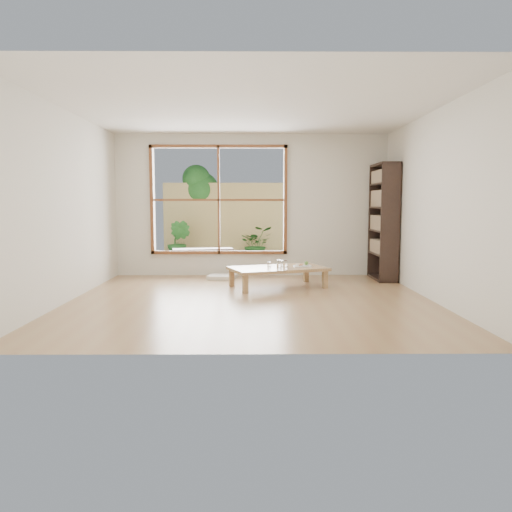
# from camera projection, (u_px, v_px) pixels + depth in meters

# --- Properties ---
(ground) EXTENTS (5.00, 5.00, 0.00)m
(ground) POSITION_uv_depth(u_px,v_px,m) (251.00, 300.00, 6.92)
(ground) COLOR #9D7A4E
(ground) RESTS_ON ground
(low_table) EXTENTS (1.67, 1.28, 0.32)m
(low_table) POSITION_uv_depth(u_px,v_px,m) (278.00, 270.00, 7.95)
(low_table) COLOR tan
(low_table) RESTS_ON ground
(floor_cushion) EXTENTS (0.54, 0.54, 0.07)m
(floor_cushion) POSITION_uv_depth(u_px,v_px,m) (222.00, 277.00, 8.90)
(floor_cushion) COLOR beige
(floor_cushion) RESTS_ON ground
(bookshelf) EXTENTS (0.32, 0.91, 2.02)m
(bookshelf) POSITION_uv_depth(u_px,v_px,m) (384.00, 222.00, 8.72)
(bookshelf) COLOR #2F1F1A
(bookshelf) RESTS_ON ground
(glass_tall) EXTENTS (0.07, 0.07, 0.12)m
(glass_tall) POSITION_uv_depth(u_px,v_px,m) (279.00, 264.00, 7.88)
(glass_tall) COLOR silver
(glass_tall) RESTS_ON low_table
(glass_mid) EXTENTS (0.07, 0.07, 0.10)m
(glass_mid) POSITION_uv_depth(u_px,v_px,m) (285.00, 264.00, 7.97)
(glass_mid) COLOR silver
(glass_mid) RESTS_ON low_table
(glass_short) EXTENTS (0.07, 0.07, 0.09)m
(glass_short) POSITION_uv_depth(u_px,v_px,m) (282.00, 263.00, 8.08)
(glass_short) COLOR silver
(glass_short) RESTS_ON low_table
(glass_small) EXTENTS (0.06, 0.06, 0.08)m
(glass_small) POSITION_uv_depth(u_px,v_px,m) (269.00, 264.00, 8.00)
(glass_small) COLOR silver
(glass_small) RESTS_ON low_table
(food_tray) EXTENTS (0.29, 0.22, 0.09)m
(food_tray) POSITION_uv_depth(u_px,v_px,m) (303.00, 265.00, 8.02)
(food_tray) COLOR white
(food_tray) RESTS_ON low_table
(deck) EXTENTS (2.80, 2.00, 0.05)m
(deck) POSITION_uv_depth(u_px,v_px,m) (223.00, 267.00, 10.46)
(deck) COLOR #383129
(deck) RESTS_ON ground
(garden_bench) EXTENTS (1.27, 0.60, 0.39)m
(garden_bench) POSITION_uv_depth(u_px,v_px,m) (203.00, 251.00, 10.26)
(garden_bench) COLOR #2F1F1A
(garden_bench) RESTS_ON deck
(bamboo_fence) EXTENTS (2.80, 0.06, 1.80)m
(bamboo_fence) POSITION_uv_depth(u_px,v_px,m) (225.00, 223.00, 11.36)
(bamboo_fence) COLOR tan
(bamboo_fence) RESTS_ON ground
(shrub_right) EXTENTS (0.81, 0.73, 0.81)m
(shrub_right) POSITION_uv_depth(u_px,v_px,m) (256.00, 244.00, 11.19)
(shrub_right) COLOR #245720
(shrub_right) RESTS_ON deck
(shrub_left) EXTENTS (0.65, 0.59, 0.95)m
(shrub_left) POSITION_uv_depth(u_px,v_px,m) (179.00, 242.00, 10.89)
(shrub_left) COLOR #245720
(shrub_left) RESTS_ON deck
(garden_tree) EXTENTS (1.04, 0.85, 2.22)m
(garden_tree) POSITION_uv_depth(u_px,v_px,m) (197.00, 191.00, 11.58)
(garden_tree) COLOR #4C3D2D
(garden_tree) RESTS_ON ground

